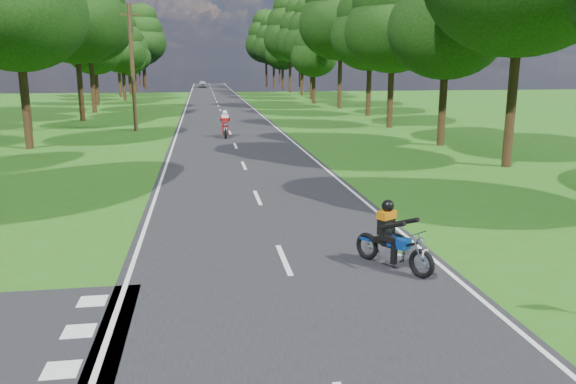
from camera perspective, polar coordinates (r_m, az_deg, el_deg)
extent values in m
plane|color=#2B5914|center=(10.75, 1.14, -10.54)|extent=(160.00, 160.00, 0.00)
cube|color=black|center=(59.89, -7.09, 8.69)|extent=(7.00, 140.00, 0.02)
cube|color=silver|center=(12.58, -0.42, -6.86)|extent=(0.12, 2.00, 0.01)
cube|color=silver|center=(18.30, -3.11, -0.57)|extent=(0.12, 2.00, 0.01)
cube|color=silver|center=(24.15, -4.51, 2.70)|extent=(0.12, 2.00, 0.01)
cube|color=silver|center=(30.07, -5.36, 4.69)|extent=(0.12, 2.00, 0.01)
cube|color=silver|center=(36.01, -5.93, 6.03)|extent=(0.12, 2.00, 0.01)
cube|color=silver|center=(41.97, -6.34, 6.98)|extent=(0.12, 2.00, 0.01)
cube|color=silver|center=(47.93, -6.65, 7.70)|extent=(0.12, 2.00, 0.01)
cube|color=silver|center=(53.91, -6.90, 8.26)|extent=(0.12, 2.00, 0.01)
cube|color=silver|center=(59.89, -7.09, 8.71)|extent=(0.12, 2.00, 0.01)
cube|color=silver|center=(65.88, -7.25, 9.07)|extent=(0.12, 2.00, 0.01)
cube|color=silver|center=(71.86, -7.39, 9.38)|extent=(0.12, 2.00, 0.01)
cube|color=silver|center=(77.85, -7.50, 9.63)|extent=(0.12, 2.00, 0.01)
cube|color=silver|center=(83.84, -7.60, 9.85)|extent=(0.12, 2.00, 0.01)
cube|color=silver|center=(89.83, -7.68, 10.04)|extent=(0.12, 2.00, 0.01)
cube|color=silver|center=(95.83, -7.75, 10.21)|extent=(0.12, 2.00, 0.01)
cube|color=silver|center=(101.82, -7.82, 10.36)|extent=(0.12, 2.00, 0.01)
cube|color=silver|center=(107.81, -7.88, 10.49)|extent=(0.12, 2.00, 0.01)
cube|color=silver|center=(113.81, -7.93, 10.61)|extent=(0.12, 2.00, 0.01)
cube|color=silver|center=(119.80, -7.98, 10.71)|extent=(0.12, 2.00, 0.01)
cube|color=silver|center=(125.80, -8.02, 10.81)|extent=(0.12, 2.00, 0.01)
cube|color=silver|center=(59.89, -10.28, 8.60)|extent=(0.10, 140.00, 0.01)
cube|color=silver|center=(60.07, -3.91, 8.78)|extent=(0.10, 140.00, 0.01)
cube|color=silver|center=(8.97, -22.05, -16.40)|extent=(0.50, 0.50, 0.01)
cube|color=silver|center=(10.01, -20.48, -13.10)|extent=(0.50, 0.50, 0.01)
cube|color=silver|center=(11.08, -19.24, -10.42)|extent=(0.50, 0.50, 0.01)
cylinder|color=black|center=(31.83, -25.06, 7.51)|extent=(0.40, 0.40, 3.91)
ellipsoid|color=black|center=(31.84, -25.91, 16.15)|extent=(6.85, 6.85, 5.82)
cylinder|color=black|center=(40.56, -25.01, 8.33)|extent=(0.40, 0.40, 3.79)
ellipsoid|color=black|center=(40.56, -25.65, 14.90)|extent=(6.64, 6.64, 5.64)
cylinder|color=black|center=(46.27, -20.31, 9.47)|extent=(0.40, 0.40, 4.32)
ellipsoid|color=black|center=(46.34, -20.84, 16.03)|extent=(7.56, 7.56, 6.42)
cylinder|color=black|center=(53.71, -19.20, 9.96)|extent=(0.40, 0.40, 4.40)
ellipsoid|color=black|center=(53.78, -19.64, 15.73)|extent=(7.71, 7.71, 6.55)
cylinder|color=black|center=(63.50, -18.83, 9.78)|extent=(0.40, 0.40, 3.20)
ellipsoid|color=black|center=(63.45, -19.09, 13.33)|extent=(5.60, 5.60, 4.76)
ellipsoid|color=black|center=(63.50, -19.19, 14.74)|extent=(4.80, 4.80, 4.08)
ellipsoid|color=black|center=(63.59, -19.30, 16.14)|extent=(3.60, 3.60, 3.06)
cylinder|color=black|center=(70.51, -16.29, 10.20)|extent=(0.40, 0.40, 3.22)
ellipsoid|color=black|center=(70.47, -16.50, 13.42)|extent=(5.64, 5.64, 4.79)
ellipsoid|color=black|center=(70.51, -16.58, 14.69)|extent=(4.83, 4.83, 4.11)
ellipsoid|color=black|center=(70.60, -16.66, 15.96)|extent=(3.62, 3.62, 3.08)
cylinder|color=black|center=(78.39, -16.71, 10.53)|extent=(0.40, 0.40, 3.61)
ellipsoid|color=black|center=(78.38, -16.92, 13.78)|extent=(6.31, 6.31, 5.37)
ellipsoid|color=black|center=(78.44, -17.01, 15.06)|extent=(5.41, 5.41, 4.60)
ellipsoid|color=black|center=(78.54, -17.09, 16.34)|extent=(4.06, 4.06, 3.45)
cylinder|color=black|center=(86.12, -15.75, 10.44)|extent=(0.40, 0.40, 2.67)
ellipsoid|color=black|center=(86.07, -15.88, 12.62)|extent=(4.67, 4.67, 3.97)
ellipsoid|color=black|center=(86.08, -15.94, 13.49)|extent=(4.00, 4.00, 3.40)
ellipsoid|color=black|center=(86.12, -15.99, 14.35)|extent=(3.00, 3.00, 2.55)
cylinder|color=black|center=(95.24, -15.24, 10.78)|extent=(0.40, 0.40, 3.09)
ellipsoid|color=black|center=(95.20, -15.38, 13.07)|extent=(5.40, 5.40, 4.59)
ellipsoid|color=black|center=(95.23, -15.44, 13.97)|extent=(4.63, 4.63, 3.93)
ellipsoid|color=black|center=(95.28, -15.49, 14.87)|extent=(3.47, 3.47, 2.95)
cylinder|color=black|center=(101.60, -14.32, 11.33)|extent=(0.40, 0.40, 4.48)
ellipsoid|color=black|center=(101.64, -14.50, 14.44)|extent=(7.84, 7.84, 6.66)
ellipsoid|color=black|center=(101.74, -14.57, 15.66)|extent=(6.72, 6.72, 5.71)
ellipsoid|color=black|center=(101.88, -14.64, 16.89)|extent=(5.04, 5.04, 4.28)
cylinder|color=black|center=(110.64, -14.43, 11.32)|extent=(0.40, 0.40, 4.09)
ellipsoid|color=black|center=(110.65, -14.58, 13.93)|extent=(7.16, 7.16, 6.09)
ellipsoid|color=black|center=(110.72, -14.64, 14.96)|extent=(6.14, 6.14, 5.22)
ellipsoid|color=black|center=(110.82, -14.70, 15.99)|extent=(4.61, 4.61, 3.92)
cylinder|color=black|center=(25.44, 21.68, 7.48)|extent=(0.40, 0.40, 4.56)
cylinder|color=black|center=(31.19, 15.39, 7.77)|extent=(0.40, 0.40, 3.49)
ellipsoid|color=black|center=(31.13, 15.87, 15.68)|extent=(6.12, 6.12, 5.20)
cylinder|color=black|center=(39.49, 10.34, 9.14)|extent=(0.40, 0.40, 3.69)
ellipsoid|color=black|center=(39.47, 10.62, 15.74)|extent=(6.46, 6.46, 5.49)
ellipsoid|color=black|center=(39.61, 10.73, 18.34)|extent=(5.54, 5.54, 4.71)
cylinder|color=black|center=(48.23, 8.19, 9.89)|extent=(0.40, 0.40, 3.74)
ellipsoid|color=black|center=(48.22, 8.37, 15.37)|extent=(6.55, 6.55, 5.57)
ellipsoid|color=black|center=(48.34, 8.44, 17.53)|extent=(5.62, 5.62, 4.77)
cylinder|color=black|center=(56.10, 5.28, 10.82)|extent=(0.40, 0.40, 4.64)
ellipsoid|color=black|center=(56.19, 5.40, 16.66)|extent=(8.12, 8.12, 6.91)
cylinder|color=black|center=(62.90, 2.62, 10.29)|extent=(0.40, 0.40, 2.91)
ellipsoid|color=black|center=(62.84, 2.66, 13.55)|extent=(5.09, 5.09, 4.33)
ellipsoid|color=black|center=(62.88, 2.67, 14.84)|extent=(4.36, 4.36, 3.71)
ellipsoid|color=black|center=(62.94, 2.68, 16.13)|extent=(3.27, 3.27, 2.78)
cylinder|color=black|center=(70.45, 2.41, 10.96)|extent=(0.40, 0.40, 3.88)
ellipsoid|color=black|center=(70.45, 2.45, 14.84)|extent=(6.78, 6.78, 5.77)
ellipsoid|color=black|center=(70.54, 2.47, 16.38)|extent=(5.81, 5.81, 4.94)
ellipsoid|color=black|center=(70.69, 2.48, 17.90)|extent=(4.36, 4.36, 3.71)
cylinder|color=black|center=(78.83, 1.45, 11.28)|extent=(0.40, 0.40, 4.18)
ellipsoid|color=black|center=(78.86, 1.48, 15.02)|extent=(7.31, 7.31, 6.21)
ellipsoid|color=black|center=(78.96, 1.49, 16.49)|extent=(6.27, 6.27, 5.33)
ellipsoid|color=black|center=(79.11, 1.49, 17.97)|extent=(4.70, 4.70, 4.00)
cylinder|color=black|center=(87.61, 0.22, 11.59)|extent=(0.40, 0.40, 4.63)
ellipsoid|color=black|center=(87.67, 0.22, 15.32)|extent=(8.11, 8.11, 6.89)
ellipsoid|color=black|center=(87.80, 0.22, 16.79)|extent=(6.95, 6.95, 5.91)
ellipsoid|color=black|center=(87.98, 0.22, 18.26)|extent=(5.21, 5.21, 4.43)
cylinder|color=black|center=(94.82, -0.55, 11.30)|extent=(0.40, 0.40, 3.36)
ellipsoid|color=black|center=(94.79, -0.55, 13.80)|extent=(5.88, 5.88, 5.00)
ellipsoid|color=black|center=(94.83, -0.55, 14.79)|extent=(5.04, 5.04, 4.29)
ellipsoid|color=black|center=(94.90, -0.56, 15.78)|extent=(3.78, 3.78, 3.21)
cylinder|color=black|center=(101.90, -1.44, 11.61)|extent=(0.40, 0.40, 4.09)
ellipsoid|color=black|center=(101.91, -1.46, 14.44)|extent=(7.15, 7.15, 6.08)
ellipsoid|color=black|center=(101.98, -1.47, 15.56)|extent=(6.13, 6.13, 5.21)
ellipsoid|color=black|center=(102.10, -1.47, 16.68)|extent=(4.60, 4.60, 3.91)
cylinder|color=black|center=(109.54, -2.21, 11.80)|extent=(0.40, 0.40, 4.48)
ellipsoid|color=black|center=(109.57, -2.23, 14.68)|extent=(7.84, 7.84, 6.66)
ellipsoid|color=black|center=(109.67, -2.24, 15.82)|extent=(6.72, 6.72, 5.71)
ellipsoid|color=black|center=(109.80, -2.25, 16.96)|extent=(5.04, 5.04, 4.28)
cylinder|color=black|center=(120.37, -14.81, 11.33)|extent=(0.40, 0.40, 3.84)
ellipsoid|color=black|center=(120.37, -14.94, 13.58)|extent=(6.72, 6.72, 5.71)
ellipsoid|color=black|center=(120.42, -15.00, 14.47)|extent=(5.76, 5.76, 4.90)
ellipsoid|color=black|center=(120.50, -15.05, 15.36)|extent=(4.32, 4.32, 3.67)
cylinder|color=black|center=(122.88, -0.86, 11.84)|extent=(0.40, 0.40, 4.16)
ellipsoid|color=black|center=(122.89, -0.87, 14.23)|extent=(7.28, 7.28, 6.19)
ellipsoid|color=black|center=(122.96, -0.87, 15.18)|extent=(6.24, 6.24, 5.30)
ellipsoid|color=black|center=(123.05, -0.87, 16.12)|extent=(4.68, 4.68, 3.98)
cylinder|color=black|center=(105.72, -16.74, 10.98)|extent=(0.40, 0.40, 3.52)
ellipsoid|color=black|center=(105.71, -16.90, 13.32)|extent=(6.16, 6.16, 5.24)
ellipsoid|color=black|center=(105.75, -16.96, 14.25)|extent=(5.28, 5.28, 4.49)
ellipsoid|color=black|center=(105.82, -17.02, 15.17)|extent=(3.96, 3.96, 3.37)
cylinder|color=black|center=(109.34, 1.22, 11.80)|extent=(0.40, 0.40, 4.48)
ellipsoid|color=black|center=(109.38, 1.23, 14.69)|extent=(7.84, 7.84, 6.66)
ellipsoid|color=black|center=(109.47, 1.24, 15.83)|extent=(6.72, 6.72, 5.71)
ellipsoid|color=black|center=(109.61, 1.25, 16.97)|extent=(5.04, 5.04, 4.28)
cylinder|color=#382616|center=(37.96, -15.51, 12.01)|extent=(0.26, 0.26, 8.00)
cube|color=#382616|center=(38.08, -15.82, 16.97)|extent=(1.20, 0.10, 0.10)
imported|color=silver|center=(107.74, -8.69, 10.81)|extent=(1.74, 3.87, 1.29)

